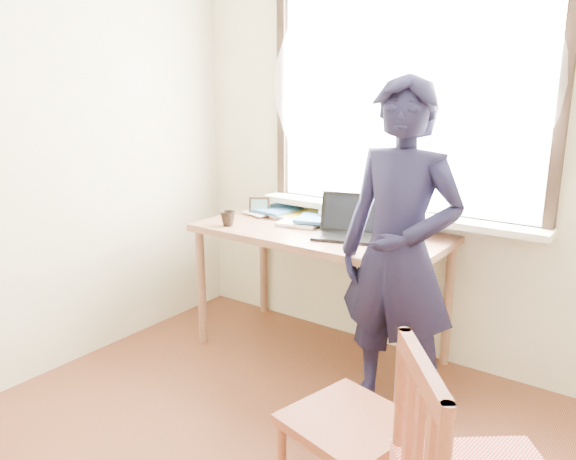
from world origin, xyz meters
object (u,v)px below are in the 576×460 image
Objects in this scene: laptop at (347,227)px; work_chair at (349,435)px; mug_white at (327,216)px; person at (399,255)px; desk at (320,243)px; mug_dark at (228,219)px.

laptop reaches higher than work_chair.
mug_white is 0.06× the size of person.
person reaches higher than desk.
mug_white reaches higher than desk.
person is (-0.19, 0.81, 0.49)m from work_chair.
work_chair is (0.94, -1.32, -0.49)m from mug_white.
mug_dark is (-0.53, -0.26, 0.13)m from desk.
work_chair is (0.87, -1.15, -0.36)m from desk.
mug_dark is 0.06× the size of person.
mug_dark is 1.73m from work_chair.
mug_dark is 0.19× the size of work_chair.
work_chair is at bearing -54.65° from mug_white.
desk is 0.61m from mug_dark.
mug_white is at bearing 125.35° from work_chair.
person reaches higher than laptop.
desk is at bearing 127.25° from work_chair.
laptop is 0.77m from mug_dark.
mug_dark is 1.21m from person.
mug_white is 1.69m from work_chair.
person reaches higher than work_chair.
person reaches higher than mug_dark.
laptop reaches higher than desk.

